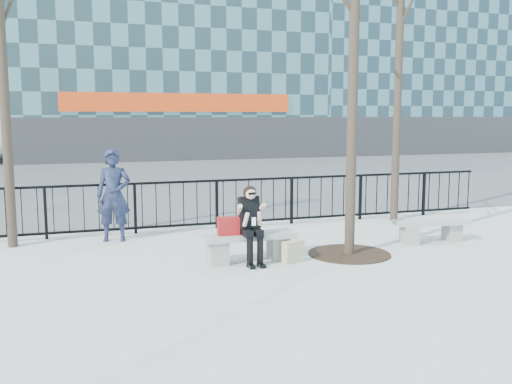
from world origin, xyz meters
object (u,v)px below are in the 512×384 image
object	(u,v)px
bench_main	(249,244)
standing_man	(114,195)
bench_second	(431,229)
seated_woman	(251,225)

from	to	relation	value
bench_main	standing_man	xyz separation A→B (m)	(-2.08, 2.41, 0.63)
standing_man	bench_second	bearing A→B (deg)	-7.40
bench_main	seated_woman	world-z (taller)	seated_woman
bench_main	seated_woman	bearing A→B (deg)	-90.00
bench_second	seated_woman	xyz separation A→B (m)	(-3.93, -0.47, 0.40)
standing_man	bench_main	bearing A→B (deg)	-37.35
standing_man	seated_woman	bearing A→B (deg)	-39.16
bench_main	bench_second	xyz separation A→B (m)	(3.93, 0.31, -0.03)
bench_main	seated_woman	size ratio (longest dim) A/B	1.23
bench_main	standing_man	world-z (taller)	standing_man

